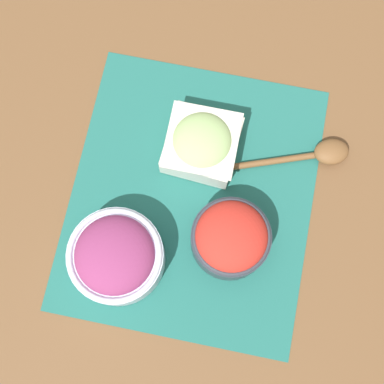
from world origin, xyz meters
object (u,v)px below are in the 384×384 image
at_px(tomato_bowl, 231,238).
at_px(wooden_spoon, 318,154).
at_px(cucumber_bowl, 201,143).
at_px(onion_bowl, 116,256).

xyz_separation_m(tomato_bowl, wooden_spoon, (0.19, -0.13, -0.03)).
distance_m(tomato_bowl, wooden_spoon, 0.23).
bearing_deg(wooden_spoon, cucumber_bowl, 98.17).
xyz_separation_m(cucumber_bowl, tomato_bowl, (-0.16, -0.08, 0.01)).
distance_m(onion_bowl, wooden_spoon, 0.41).
distance_m(cucumber_bowl, tomato_bowl, 0.18).
height_order(cucumber_bowl, tomato_bowl, tomato_bowl).
bearing_deg(tomato_bowl, onion_bowl, 110.52).
distance_m(cucumber_bowl, wooden_spoon, 0.22).
bearing_deg(onion_bowl, cucumber_bowl, -23.70).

